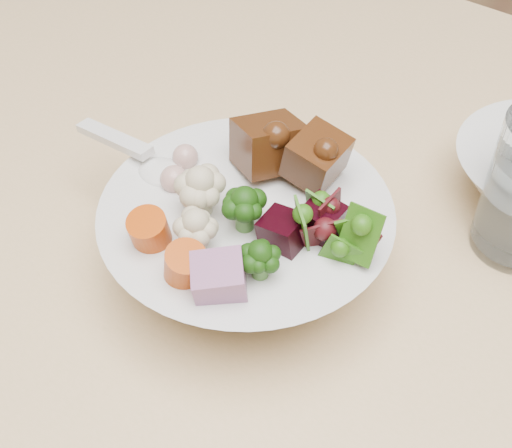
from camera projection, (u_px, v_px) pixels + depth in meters
name	position (u px, v px, depth m)	size (l,w,h in m)	color
food_bowl	(249.00, 234.00, 0.56)	(0.23, 0.23, 0.12)	silver
soup_spoon	(150.00, 165.00, 0.57)	(0.12, 0.04, 0.02)	silver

